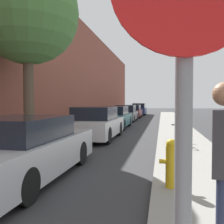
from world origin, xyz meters
TOP-DOWN VIEW (x-y plane):
  - ground_plane at (0.00, 16.00)m, footprint 120.00×120.00m
  - sidewalk_left at (-2.90, 16.00)m, footprint 2.00×52.00m
  - sidewalk_right at (2.90, 16.00)m, footprint 2.00×52.00m
  - building_facade_left at (-4.25, 16.00)m, footprint 0.70×52.00m
  - parked_car_silver at (-0.82, 6.00)m, footprint 1.83×4.25m
  - parked_car_white at (-0.79, 11.92)m, footprint 1.79×4.24m
  - parked_car_teal at (-0.95, 16.85)m, footprint 1.83×4.42m
  - parked_car_grey at (-1.00, 22.84)m, footprint 1.74×3.97m
  - parked_car_maroon at (-0.96, 27.79)m, footprint 1.71×4.37m
  - parked_car_navy at (-0.83, 33.65)m, footprint 1.70×3.97m
  - street_tree_near at (-2.51, 9.25)m, footprint 3.53×3.53m
  - fire_hydrant at (2.23, 5.66)m, footprint 0.41×0.19m
  - traffic_sign_post at (2.15, 2.21)m, footprint 0.72×0.12m
  - pedestrian at (2.64, 3.67)m, footprint 0.27×0.42m
  - bicycle at (2.69, 10.56)m, footprint 0.44×1.75m

SIDE VIEW (x-z plane):
  - ground_plane at x=0.00m, z-range 0.00..0.00m
  - sidewalk_left at x=-2.90m, z-range 0.00..0.12m
  - sidewalk_right at x=2.90m, z-range 0.00..0.12m
  - bicycle at x=2.69m, z-range 0.13..0.85m
  - fire_hydrant at x=2.23m, z-range 0.13..0.99m
  - parked_car_silver at x=-0.82m, z-range -0.03..1.28m
  - parked_car_maroon at x=-0.96m, z-range -0.04..1.34m
  - parked_car_grey at x=-1.00m, z-range -0.04..1.35m
  - parked_car_teal at x=-0.95m, z-range -0.03..1.35m
  - parked_car_white at x=-0.79m, z-range -0.03..1.39m
  - parked_car_navy at x=-0.83m, z-range -0.05..1.48m
  - pedestrian at x=2.64m, z-range 0.24..1.92m
  - traffic_sign_post at x=2.15m, z-range 0.53..3.04m
  - building_facade_left at x=-4.25m, z-range 0.00..7.81m
  - street_tree_near at x=-2.51m, z-range 1.50..7.86m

